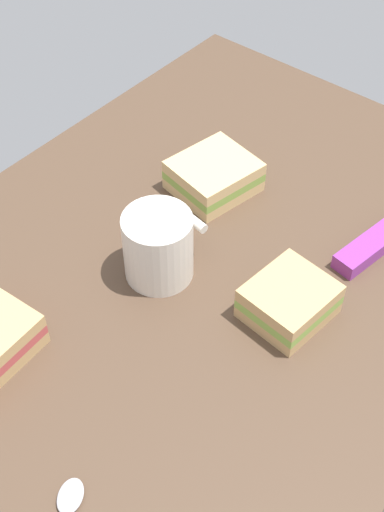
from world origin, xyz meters
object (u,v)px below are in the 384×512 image
at_px(snack_bar, 377,242).
at_px(sandwich_extra, 289,301).
at_px(sandwich_side, 214,176).
at_px(coffee_mug_black, 158,246).

bearing_deg(snack_bar, sandwich_extra, 179.88).
relative_size(sandwich_side, sandwich_extra, 1.18).
bearing_deg(sandwich_side, coffee_mug_black, -164.81).
height_order(coffee_mug_black, sandwich_side, coffee_mug_black).
height_order(coffee_mug_black, sandwich_extra, coffee_mug_black).
distance_m(sandwich_side, snack_bar, 0.23).
height_order(sandwich_extra, snack_bar, sandwich_extra).
bearing_deg(sandwich_extra, sandwich_side, 60.00).
bearing_deg(coffee_mug_black, sandwich_side, 15.19).
bearing_deg(sandwich_extra, snack_bar, -9.22).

